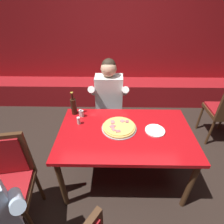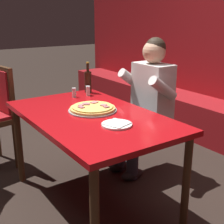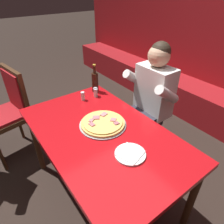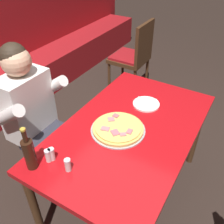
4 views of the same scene
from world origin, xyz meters
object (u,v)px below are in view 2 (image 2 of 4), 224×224
(shaker_parmesan, at_px, (88,91))
(shaker_oregano, at_px, (74,93))
(main_dining_table, at_px, (91,124))
(pizza, at_px, (93,109))
(plate_white_paper, at_px, (117,124))
(beer_bottle, at_px, (88,81))
(shaker_red_pepper_flakes, at_px, (88,91))
(diner_seated_blue_shirt, at_px, (145,100))

(shaker_parmesan, distance_m, shaker_oregano, 0.14)
(main_dining_table, relative_size, pizza, 3.76)
(plate_white_paper, relative_size, beer_bottle, 0.72)
(plate_white_paper, bearing_deg, shaker_red_pepper_flakes, 162.76)
(shaker_oregano, bearing_deg, plate_white_paper, -7.74)
(shaker_oregano, bearing_deg, main_dining_table, -14.02)
(pizza, relative_size, diner_seated_blue_shirt, 0.30)
(pizza, distance_m, shaker_red_pepper_flakes, 0.50)
(pizza, height_order, shaker_parmesan, shaker_parmesan)
(plate_white_paper, xyz_separation_m, shaker_oregano, (-0.83, 0.11, 0.03))
(pizza, distance_m, beer_bottle, 0.61)
(plate_white_paper, relative_size, shaker_red_pepper_flakes, 2.44)
(shaker_parmesan, relative_size, shaker_red_pepper_flakes, 1.00)
(pizza, xyz_separation_m, shaker_oregano, (-0.45, 0.07, 0.02))
(main_dining_table, distance_m, beer_bottle, 0.71)
(main_dining_table, bearing_deg, shaker_oregano, 165.98)
(beer_bottle, distance_m, shaker_parmesan, 0.14)
(plate_white_paper, distance_m, shaker_parmesan, 0.85)
(shaker_oregano, height_order, diner_seated_blue_shirt, diner_seated_blue_shirt)
(beer_bottle, distance_m, shaker_oregano, 0.23)
(shaker_parmesan, distance_m, diner_seated_blue_shirt, 0.54)
(shaker_red_pepper_flakes, relative_size, diner_seated_blue_shirt, 0.07)
(pizza, xyz_separation_m, plate_white_paper, (0.38, -0.04, -0.01))
(shaker_red_pepper_flakes, relative_size, shaker_oregano, 1.00)
(pizza, xyz_separation_m, shaker_red_pepper_flakes, (-0.45, 0.22, 0.02))
(shaker_oregano, relative_size, diner_seated_blue_shirt, 0.07)
(pizza, bearing_deg, diner_seated_blue_shirt, 101.46)
(main_dining_table, bearing_deg, diner_seated_blue_shirt, 105.83)
(main_dining_table, bearing_deg, plate_white_paper, 2.91)
(shaker_red_pepper_flakes, height_order, shaker_oregano, same)
(plate_white_paper, bearing_deg, beer_bottle, 161.33)
(pizza, bearing_deg, shaker_red_pepper_flakes, 154.02)
(pizza, relative_size, plate_white_paper, 1.80)
(beer_bottle, bearing_deg, shaker_parmesan, -30.67)
(diner_seated_blue_shirt, bearing_deg, main_dining_table, -74.17)
(pizza, height_order, plate_white_paper, pizza)
(main_dining_table, height_order, shaker_oregano, shaker_oregano)
(main_dining_table, xyz_separation_m, plate_white_paper, (0.31, 0.02, 0.09))
(shaker_red_pepper_flakes, xyz_separation_m, diner_seated_blue_shirt, (0.32, 0.43, -0.08))
(plate_white_paper, xyz_separation_m, shaker_red_pepper_flakes, (-0.83, 0.26, 0.03))
(pizza, relative_size, shaker_oregano, 4.40)
(plate_white_paper, bearing_deg, shaker_oregano, 172.26)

